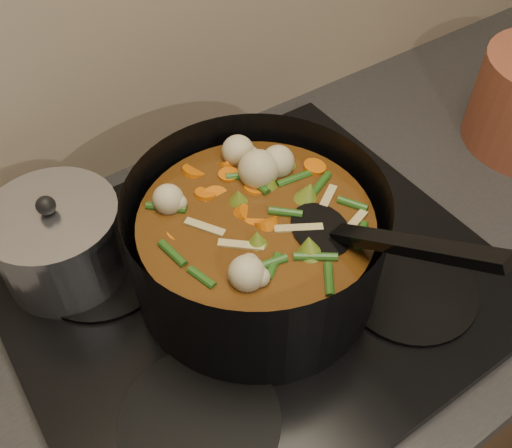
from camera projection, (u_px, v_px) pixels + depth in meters
counter at (254, 424)px, 1.12m from camera, size 2.64×0.64×0.91m
stovetop at (253, 282)px, 0.77m from camera, size 0.62×0.54×0.03m
stockpot at (257, 244)px, 0.71m from camera, size 0.32×0.41×0.23m
saucepan at (60, 242)px, 0.73m from camera, size 0.17×0.17×0.14m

